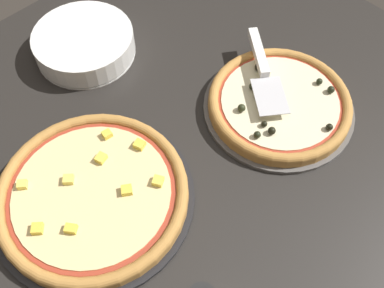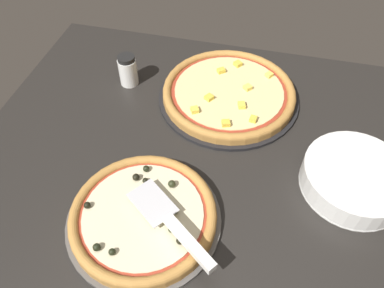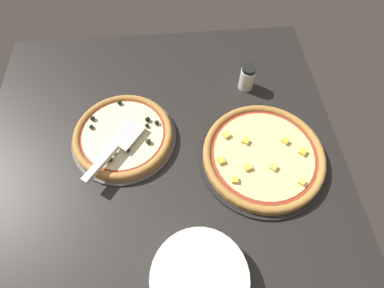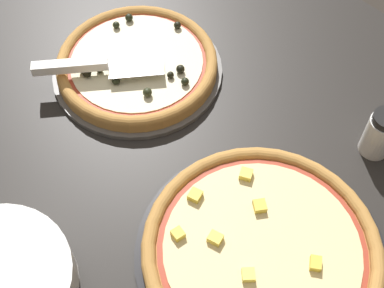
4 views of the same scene
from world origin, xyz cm
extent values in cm
cube|color=black|center=(0.00, 0.00, -1.80)|extent=(125.11, 120.62, 3.60)
cylinder|color=#565451|center=(-9.86, -12.37, 0.50)|extent=(35.33, 35.33, 1.00)
cylinder|color=#B77F3D|center=(-9.86, -12.37, 1.99)|extent=(33.21, 33.21, 1.99)
torus|color=#B77F3D|center=(-9.86, -12.37, 2.99)|extent=(33.21, 33.21, 2.36)
cylinder|color=#A33823|center=(-9.86, -12.37, 3.06)|extent=(28.87, 28.87, 0.15)
cylinder|color=beige|center=(-9.86, -12.37, 3.19)|extent=(27.23, 27.23, 0.40)
sphere|color=black|center=(-2.97, -10.39, 4.21)|extent=(1.63, 1.63, 1.63)
sphere|color=black|center=(-22.44, -13.75, 4.17)|extent=(1.57, 1.57, 1.57)
sphere|color=black|center=(0.47, -15.89, 4.30)|extent=(1.82, 1.82, 1.82)
sphere|color=black|center=(-11.91, -4.23, 4.08)|extent=(1.37, 1.37, 1.37)
sphere|color=black|center=(-16.36, -22.64, 4.23)|extent=(1.69, 1.69, 1.69)
sphere|color=#282D19|center=(-5.52, -3.80, 4.29)|extent=(1.81, 1.81, 1.81)
sphere|color=black|center=(-14.31, -3.92, 4.26)|extent=(1.73, 1.73, 1.73)
sphere|color=black|center=(-12.77, -0.90, 4.19)|extent=(1.59, 1.59, 1.59)
sphere|color=black|center=(-12.93, -22.82, 4.14)|extent=(1.50, 1.50, 1.50)
sphere|color=#282D19|center=(-2.49, -15.02, 4.11)|extent=(1.44, 1.44, 1.44)
sphere|color=black|center=(0.42, -17.18, 4.21)|extent=(1.64, 1.64, 1.64)
cylinder|color=black|center=(1.69, 33.07, 0.50)|extent=(41.83, 41.83, 1.00)
cylinder|color=#B77F3D|center=(1.69, 33.07, 1.96)|extent=(39.32, 39.32, 1.92)
torus|color=#B77F3D|center=(1.69, 33.07, 2.92)|extent=(39.32, 39.32, 2.43)
cylinder|color=#A33823|center=(1.69, 33.07, 2.99)|extent=(34.18, 34.18, 0.15)
cylinder|color=beige|center=(1.69, 33.07, 3.12)|extent=(32.25, 32.25, 0.40)
cube|color=yellow|center=(3.23, 18.92, 3.93)|extent=(2.71, 2.63, 1.23)
cube|color=#F9E05B|center=(12.44, 42.20, 3.93)|extent=(2.62, 2.65, 1.23)
cube|color=#F4D64C|center=(6.29, 26.90, 3.93)|extent=(2.49, 2.70, 1.23)
cube|color=yellow|center=(-2.19, 40.76, 3.93)|extent=(2.88, 2.77, 1.23)
cube|color=#F9E05B|center=(6.89, 34.82, 3.93)|extent=(2.86, 2.86, 1.23)
cube|color=yellow|center=(-3.27, 27.86, 3.93)|extent=(2.93, 2.96, 1.23)
cube|color=#F4D64C|center=(-6.12, 21.96, 3.93)|extent=(2.85, 2.86, 1.23)
cube|color=yellow|center=(10.18, 22.22, 3.93)|extent=(2.07, 2.17, 1.23)
cube|color=yellow|center=(2.30, 45.33, 3.93)|extent=(3.01, 3.01, 1.23)
cube|color=silver|center=(-8.15, -10.28, 5.33)|extent=(12.89, 12.11, 0.24)
cube|color=white|center=(2.13, -18.00, 6.21)|extent=(13.18, 10.66, 2.00)
cylinder|color=white|center=(36.52, 8.84, 0.35)|extent=(25.24, 25.24, 0.70)
cylinder|color=white|center=(36.52, 8.84, 1.05)|extent=(25.24, 25.24, 0.70)
cylinder|color=white|center=(36.52, 8.84, 1.75)|extent=(25.24, 25.24, 0.70)
cylinder|color=white|center=(36.52, 8.84, 2.45)|extent=(25.24, 25.24, 0.70)
cylinder|color=white|center=(36.52, 8.84, 3.15)|extent=(25.24, 25.24, 0.70)
cylinder|color=white|center=(36.52, 8.84, 3.85)|extent=(25.24, 25.24, 0.70)
cylinder|color=white|center=(36.52, 8.84, 4.55)|extent=(25.24, 25.24, 0.70)
cylinder|color=white|center=(36.52, 8.84, 5.25)|extent=(25.24, 25.24, 0.70)
cylinder|color=white|center=(36.52, 8.84, 5.95)|extent=(25.24, 25.24, 0.70)
cylinder|color=white|center=(-29.71, 33.06, 4.26)|extent=(5.63, 5.63, 8.53)
cylinder|color=black|center=(-29.71, 33.06, 9.23)|extent=(5.18, 5.18, 1.40)
camera|label=1|loc=(-41.97, 47.24, 84.42)|focal=42.00mm
camera|label=2|loc=(10.80, -51.15, 76.64)|focal=35.00mm
camera|label=3|loc=(45.74, 6.15, 87.35)|focal=28.00mm
camera|label=4|loc=(34.11, 51.02, 83.56)|focal=50.00mm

